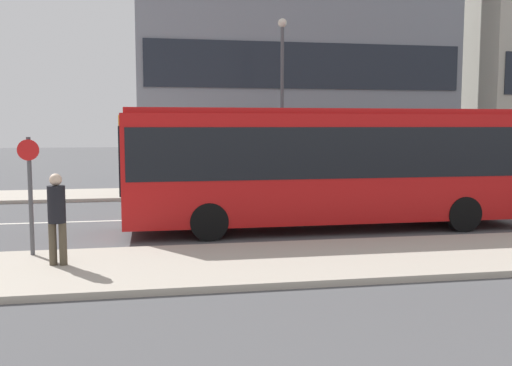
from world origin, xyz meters
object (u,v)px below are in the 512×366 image
object	(u,v)px
parked_car_0	(504,179)
street_lamp	(282,88)
bus_stop_sign	(30,186)
pedestrian_near_stop	(57,213)
city_bus	(329,161)

from	to	relation	value
parked_car_0	street_lamp	world-z (taller)	street_lamp
bus_stop_sign	parked_car_0	bearing A→B (deg)	26.87
pedestrian_near_stop	bus_stop_sign	size ratio (longest dim) A/B	0.72
city_bus	pedestrian_near_stop	distance (m)	7.59
pedestrian_near_stop	parked_car_0	bearing A→B (deg)	-139.39
parked_car_0	street_lamp	bearing A→B (deg)	169.67
street_lamp	bus_stop_sign	bearing A→B (deg)	-127.48
parked_car_0	city_bus	bearing A→B (deg)	-147.70
city_bus	parked_car_0	world-z (taller)	city_bus
city_bus	parked_car_0	xyz separation A→B (m)	(9.41, 5.95, -1.24)
city_bus	parked_car_0	distance (m)	11.20
city_bus	pedestrian_near_stop	bearing A→B (deg)	-149.05
street_lamp	parked_car_0	bearing A→B (deg)	-10.33
bus_stop_sign	pedestrian_near_stop	bearing A→B (deg)	-56.20
parked_car_0	bus_stop_sign	distance (m)	18.80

